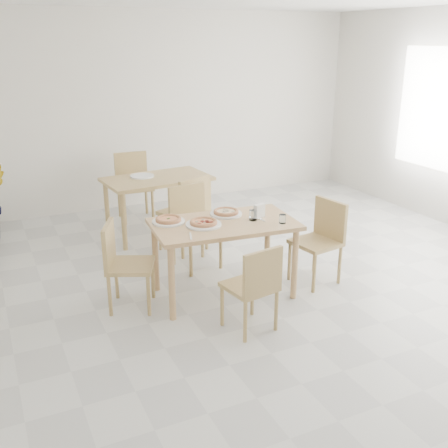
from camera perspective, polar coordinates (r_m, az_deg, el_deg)
name	(u,v)px	position (r m, az deg, el deg)	size (l,w,h in m)	color
main_table	(224,232)	(4.98, 0.00, -0.84)	(1.41, 0.88, 0.75)	tan
chair_south	(255,283)	(4.41, 3.37, -6.47)	(0.45, 0.45, 0.79)	tan
chair_north	(192,220)	(5.73, -3.46, 0.42)	(0.50, 0.50, 0.89)	tan
chair_west	(122,260)	(4.89, -11.08, -3.83)	(0.54, 0.54, 0.83)	tan
chair_east	(322,235)	(5.43, 10.59, -1.23)	(0.49, 0.49, 0.85)	tan
plate_margherita	(169,222)	(4.96, -6.06, 0.26)	(0.31, 0.31, 0.02)	white
plate_mushroom	(226,214)	(5.15, 0.22, 1.11)	(0.31, 0.31, 0.02)	white
plate_pepperoni	(204,224)	(4.86, -2.24, -0.05)	(0.33, 0.33, 0.02)	white
pizza_margherita	(168,219)	(4.96, -6.07, 0.51)	(0.28, 0.28, 0.03)	tan
pizza_mushroom	(226,212)	(5.15, 0.22, 1.35)	(0.28, 0.28, 0.03)	tan
pizza_pepperoni	(204,222)	(4.85, -2.25, 0.20)	(0.30, 0.30, 0.03)	tan
tumbler_a	(253,215)	(4.99, 3.19, 0.96)	(0.08, 0.08, 0.10)	white
tumbler_b	(282,219)	(4.94, 6.39, 0.55)	(0.06, 0.06, 0.09)	white
napkin_holder	(259,211)	(5.05, 3.86, 1.37)	(0.14, 0.10, 0.14)	silver
fork_a	(260,219)	(5.04, 3.98, 0.55)	(0.02, 0.18, 0.01)	silver
fork_b	(191,236)	(4.60, -3.65, -1.34)	(0.01, 0.18, 0.01)	silver
second_table	(157,185)	(6.65, -7.28, 4.21)	(1.35, 0.86, 0.75)	tan
chair_back_s	(188,209)	(6.07, -3.97, 1.68)	(0.59, 0.59, 0.92)	tan
chair_back_n	(133,181)	(7.39, -9.85, 4.64)	(0.48, 0.48, 0.91)	tan
plate_empty	(142,176)	(6.69, -8.91, 5.18)	(0.30, 0.30, 0.02)	white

